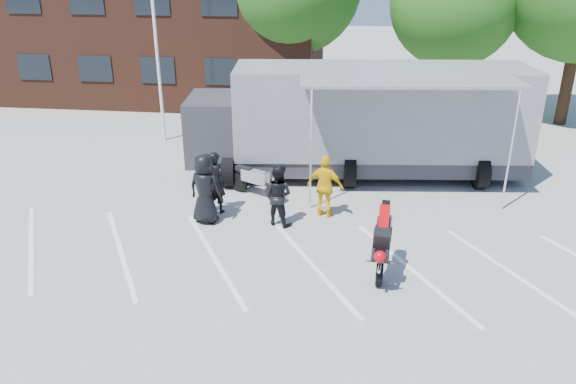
% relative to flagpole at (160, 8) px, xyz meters
% --- Properties ---
extents(ground, '(100.00, 100.00, 0.00)m').
position_rel_flagpole_xyz_m(ground, '(6.24, -10.00, -5.05)').
color(ground, '#9B9B96').
rests_on(ground, ground).
extents(parking_bay_lines, '(18.09, 13.33, 0.01)m').
position_rel_flagpole_xyz_m(parking_bay_lines, '(6.24, -9.00, -5.05)').
color(parking_bay_lines, white).
rests_on(parking_bay_lines, ground).
extents(office_building, '(18.00, 8.00, 7.00)m').
position_rel_flagpole_xyz_m(office_building, '(-3.76, 8.00, -1.55)').
color(office_building, '#4E2719').
rests_on(office_building, ground).
extents(flagpole, '(1.61, 0.12, 8.00)m').
position_rel_flagpole_xyz_m(flagpole, '(0.00, 0.00, 0.00)').
color(flagpole, white).
rests_on(flagpole, ground).
extents(tree_mid, '(5.44, 5.44, 7.68)m').
position_rel_flagpole_xyz_m(tree_mid, '(11.24, 5.00, -0.11)').
color(tree_mid, '#382314').
rests_on(tree_mid, ground).
extents(transporter_truck, '(11.94, 6.70, 3.63)m').
position_rel_flagpole_xyz_m(transporter_truck, '(7.62, -2.87, -5.05)').
color(transporter_truck, gray).
rests_on(transporter_truck, ground).
extents(parked_motorcycle, '(2.12, 1.55, 1.07)m').
position_rel_flagpole_xyz_m(parked_motorcycle, '(4.43, -5.14, -5.05)').
color(parked_motorcycle, '#B0B0B5').
rests_on(parked_motorcycle, ground).
extents(stunt_bike_rider, '(0.93, 1.72, 1.95)m').
position_rel_flagpole_xyz_m(stunt_bike_rider, '(8.12, -9.11, -5.05)').
color(stunt_bike_rider, black).
rests_on(stunt_bike_rider, ground).
extents(spectator_leather_a, '(1.09, 0.85, 1.97)m').
position_rel_flagpole_xyz_m(spectator_leather_a, '(3.36, -7.06, -4.07)').
color(spectator_leather_a, black).
rests_on(spectator_leather_a, ground).
extents(spectator_leather_b, '(0.77, 0.64, 1.82)m').
position_rel_flagpole_xyz_m(spectator_leather_b, '(3.48, -6.37, -4.14)').
color(spectator_leather_b, black).
rests_on(spectator_leather_b, ground).
extents(spectator_leather_c, '(1.01, 0.90, 1.72)m').
position_rel_flagpole_xyz_m(spectator_leather_c, '(5.35, -6.94, -4.19)').
color(spectator_leather_c, black).
rests_on(spectator_leather_c, ground).
extents(spectator_hivis, '(1.14, 0.70, 1.80)m').
position_rel_flagpole_xyz_m(spectator_hivis, '(6.60, -6.29, -4.15)').
color(spectator_hivis, yellow).
rests_on(spectator_hivis, ground).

